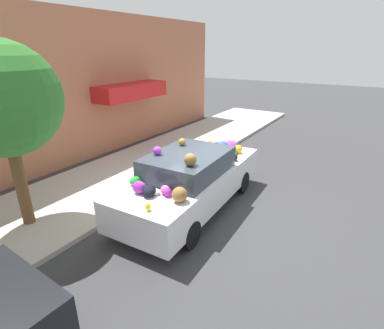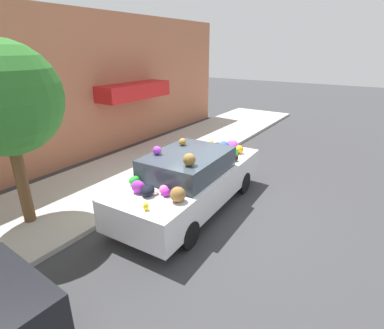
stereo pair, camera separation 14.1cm
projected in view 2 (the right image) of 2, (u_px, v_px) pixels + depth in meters
The scene contains 6 objects.
ground_plane at pixel (190, 206), 7.44m from camera, with size 60.00×60.00×0.00m, color #38383A.
sidewalk_curb at pixel (114, 179), 8.80m from camera, with size 24.00×3.20×0.11m.
building_facade at pixel (60, 92), 9.21m from camera, with size 18.00×1.20×4.83m.
street_tree at pixel (3, 100), 5.66m from camera, with size 2.20×2.20×3.76m.
fire_hydrant at pixel (156, 171), 8.38m from camera, with size 0.20×0.20×0.70m.
art_car at pixel (192, 179), 7.11m from camera, with size 4.59×1.86×1.71m.
Camera 2 is at (-5.43, -3.66, 3.67)m, focal length 28.00 mm.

